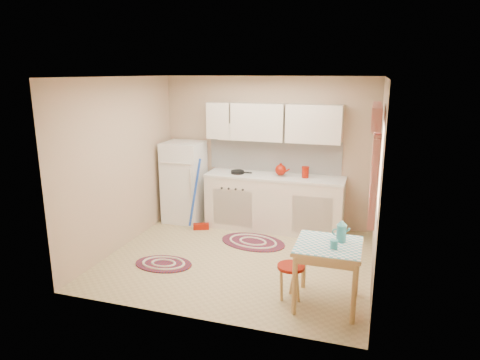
{
  "coord_description": "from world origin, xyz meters",
  "views": [
    {
      "loc": [
        1.7,
        -5.34,
        2.56
      ],
      "look_at": [
        -0.06,
        0.25,
        1.08
      ],
      "focal_mm": 32.0,
      "sensor_mm": 36.0,
      "label": 1
    }
  ],
  "objects_px": {
    "table": "(327,275)",
    "stool": "(291,282)",
    "fridge": "(184,182)",
    "base_cabinets": "(274,204)"
  },
  "relations": [
    {
      "from": "fridge",
      "to": "stool",
      "type": "relative_size",
      "value": 3.33
    },
    {
      "from": "table",
      "to": "stool",
      "type": "relative_size",
      "value": 1.71
    },
    {
      "from": "fridge",
      "to": "base_cabinets",
      "type": "distance_m",
      "value": 1.62
    },
    {
      "from": "table",
      "to": "fridge",
      "type": "bearing_deg",
      "value": 141.85
    },
    {
      "from": "fridge",
      "to": "base_cabinets",
      "type": "relative_size",
      "value": 0.62
    },
    {
      "from": "base_cabinets",
      "to": "stool",
      "type": "xyz_separation_m",
      "value": [
        0.71,
        -2.18,
        -0.23
      ]
    },
    {
      "from": "fridge",
      "to": "stool",
      "type": "bearing_deg",
      "value": -42.84
    },
    {
      "from": "table",
      "to": "base_cabinets",
      "type": "bearing_deg",
      "value": 117.09
    },
    {
      "from": "stool",
      "to": "fridge",
      "type": "bearing_deg",
      "value": 137.16
    },
    {
      "from": "base_cabinets",
      "to": "stool",
      "type": "bearing_deg",
      "value": -72.08
    }
  ]
}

